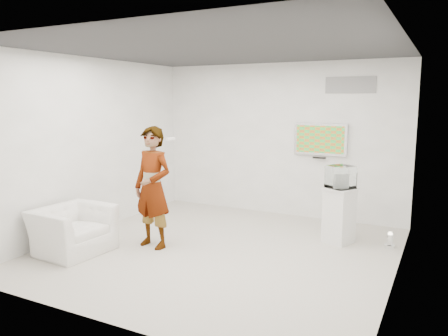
# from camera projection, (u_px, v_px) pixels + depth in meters

# --- Properties ---
(room) EXTENTS (5.01, 5.01, 3.00)m
(room) POSITION_uv_depth(u_px,v_px,m) (220.00, 153.00, 6.46)
(room) COLOR #B4B1A5
(room) RESTS_ON ground
(tv) EXTENTS (1.00, 0.08, 0.60)m
(tv) POSITION_uv_depth(u_px,v_px,m) (321.00, 139.00, 8.22)
(tv) COLOR silver
(tv) RESTS_ON room
(logo_decal) EXTENTS (0.90, 0.02, 0.30)m
(logo_decal) POSITION_uv_depth(u_px,v_px,m) (350.00, 85.00, 7.88)
(logo_decal) COLOR gray
(logo_decal) RESTS_ON room
(person) EXTENTS (0.74, 0.54, 1.89)m
(person) POSITION_uv_depth(u_px,v_px,m) (153.00, 188.00, 6.74)
(person) COLOR white
(person) RESTS_ON room
(armchair) EXTENTS (0.99, 1.12, 0.69)m
(armchair) POSITION_uv_depth(u_px,v_px,m) (72.00, 230.00, 6.58)
(armchair) COLOR white
(armchair) RESTS_ON room
(pedestal) EXTENTS (0.56, 0.56, 0.90)m
(pedestal) POSITION_uv_depth(u_px,v_px,m) (339.00, 215.00, 7.00)
(pedestal) COLOR silver
(pedestal) RESTS_ON room
(floor_uplight) EXTENTS (0.20, 0.20, 0.25)m
(floor_uplight) POSITION_uv_depth(u_px,v_px,m) (390.00, 240.00, 6.78)
(floor_uplight) COLOR white
(floor_uplight) RESTS_ON room
(vitrine) EXTENTS (0.49, 0.49, 0.36)m
(vitrine) POSITION_uv_depth(u_px,v_px,m) (341.00, 177.00, 6.91)
(vitrine) COLOR silver
(vitrine) RESTS_ON pedestal
(console) EXTENTS (0.15, 0.17, 0.24)m
(console) POSITION_uv_depth(u_px,v_px,m) (340.00, 181.00, 6.92)
(console) COLOR silver
(console) RESTS_ON pedestal
(wii_remote) EXTENTS (0.08, 0.16, 0.04)m
(wii_remote) POSITION_uv_depth(u_px,v_px,m) (171.00, 139.00, 6.60)
(wii_remote) COLOR silver
(wii_remote) RESTS_ON person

